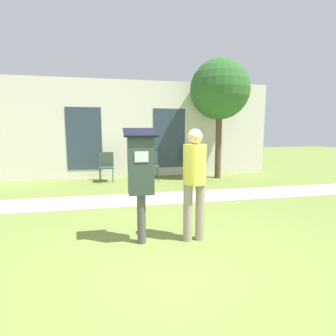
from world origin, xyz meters
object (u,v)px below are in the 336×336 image
object	(u,v)px
person_standing	(194,176)
outdoor_chair_middle	(151,163)
parking_meter	(141,171)
outdoor_chair_right	(197,163)
outdoor_chair_left	(106,164)

from	to	relation	value
person_standing	outdoor_chair_middle	xyz separation A→B (m)	(0.10, 4.84, -0.40)
parking_meter	outdoor_chair_middle	bearing A→B (deg)	80.04
person_standing	outdoor_chair_middle	size ratio (longest dim) A/B	1.76
outdoor_chair_right	outdoor_chair_left	bearing A→B (deg)	-171.45
person_standing	outdoor_chair_right	world-z (taller)	person_standing
outdoor_chair_middle	person_standing	bearing A→B (deg)	-114.57
outdoor_chair_right	person_standing	bearing A→B (deg)	-94.26
person_standing	outdoor_chair_left	distance (m)	4.99
person_standing	outdoor_chair_left	size ratio (longest dim) A/B	1.76
outdoor_chair_left	outdoor_chair_middle	xyz separation A→B (m)	(1.41, 0.04, 0.00)
person_standing	outdoor_chair_left	xyz separation A→B (m)	(-1.31, 4.80, -0.40)
outdoor_chair_middle	outdoor_chair_right	size ratio (longest dim) A/B	1.00
person_standing	outdoor_chair_left	bearing A→B (deg)	95.66
parking_meter	outdoor_chair_left	size ratio (longest dim) A/B	1.77
outdoor_chair_left	outdoor_chair_right	distance (m)	2.84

